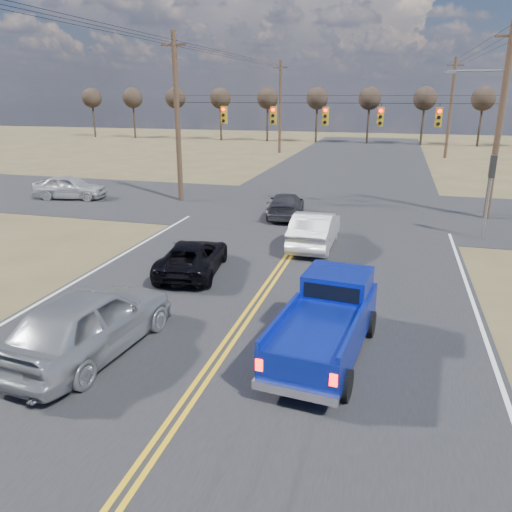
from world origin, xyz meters
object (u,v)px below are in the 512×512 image
(silver_suv, at_px, (89,322))
(dgrey_car_queue, at_px, (286,205))
(pickup_truck, at_px, (326,322))
(white_car_queue, at_px, (315,229))
(cross_car_west, at_px, (70,187))
(black_suv, at_px, (193,257))

(silver_suv, distance_m, dgrey_car_queue, 16.42)
(silver_suv, bearing_deg, pickup_truck, -159.36)
(white_car_queue, bearing_deg, silver_suv, 70.04)
(cross_car_west, bearing_deg, white_car_queue, -119.90)
(white_car_queue, xyz_separation_m, dgrey_car_queue, (-2.44, 5.22, -0.14))
(silver_suv, xyz_separation_m, white_car_queue, (4.08, 11.12, -0.11))
(white_car_queue, distance_m, cross_car_west, 18.02)
(pickup_truck, height_order, dgrey_car_queue, pickup_truck)
(pickup_truck, xyz_separation_m, black_suv, (-5.73, 4.93, -0.30))
(cross_car_west, bearing_deg, black_suv, -139.52)
(cross_car_west, bearing_deg, dgrey_car_queue, -103.73)
(pickup_truck, distance_m, white_car_queue, 9.72)
(silver_suv, bearing_deg, black_suv, -85.86)
(pickup_truck, bearing_deg, black_suv, 145.35)
(black_suv, xyz_separation_m, cross_car_west, (-12.97, 10.91, 0.14))
(black_suv, distance_m, dgrey_car_queue, 9.94)
(silver_suv, bearing_deg, white_car_queue, -104.46)
(silver_suv, bearing_deg, dgrey_car_queue, -90.06)
(pickup_truck, xyz_separation_m, white_car_queue, (-1.82, 9.55, -0.13))
(white_car_queue, bearing_deg, dgrey_car_queue, -64.75)
(black_suv, distance_m, cross_car_west, 16.95)
(silver_suv, relative_size, white_car_queue, 1.11)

